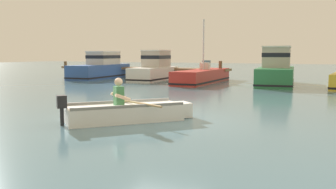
% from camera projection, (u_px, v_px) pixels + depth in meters
% --- Properties ---
extents(ground_plane, '(120.00, 120.00, 0.00)m').
position_uv_depth(ground_plane, '(160.00, 119.00, 10.49)').
color(ground_plane, slate).
extents(wooden_dock, '(14.33, 1.64, 1.34)m').
position_uv_depth(wooden_dock, '(140.00, 68.00, 28.96)').
color(wooden_dock, brown).
rests_on(wooden_dock, ground).
extents(rowboat_with_person, '(2.96, 3.16, 1.19)m').
position_uv_depth(rowboat_with_person, '(127.00, 112.00, 10.18)').
color(rowboat_with_person, white).
rests_on(rowboat_with_person, ground).
extents(moored_boat_blue, '(2.42, 6.23, 2.02)m').
position_uv_depth(moored_boat_blue, '(101.00, 68.00, 27.82)').
color(moored_boat_blue, '#2D519E').
rests_on(moored_boat_blue, ground).
extents(moored_boat_white, '(2.03, 4.93, 2.09)m').
position_uv_depth(moored_boat_white, '(155.00, 69.00, 25.80)').
color(moored_boat_white, white).
rests_on(moored_boat_white, ground).
extents(moored_boat_red, '(1.79, 6.86, 3.99)m').
position_uv_depth(moored_boat_red, '(202.00, 76.00, 23.59)').
color(moored_boat_red, '#B72D28').
rests_on(moored_boat_red, ground).
extents(moored_boat_green, '(2.60, 5.70, 2.28)m').
position_uv_depth(moored_boat_green, '(276.00, 71.00, 21.83)').
color(moored_boat_green, '#287042').
rests_on(moored_boat_green, ground).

